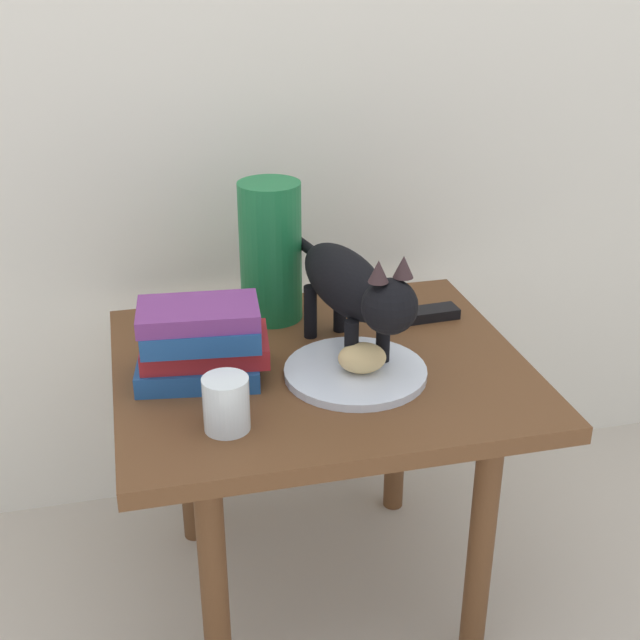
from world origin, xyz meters
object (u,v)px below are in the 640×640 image
bread_roll (362,358)px  cat (353,288)px  green_vase (271,252)px  candle_jar (226,406)px  book_stack (201,343)px  tv_remote (420,315)px  plate (355,372)px  side_table (320,399)px

bread_roll → cat: (0.00, 0.08, 0.09)m
green_vase → candle_jar: (-0.14, -0.37, -0.09)m
cat → book_stack: bearing=-177.0°
tv_remote → cat: bearing=-148.2°
book_stack → green_vase: size_ratio=0.88×
book_stack → candle_jar: book_stack is taller
tv_remote → plate: bearing=-137.8°
green_vase → candle_jar: green_vase is taller
bread_roll → cat: 0.12m
green_vase → bread_roll: bearing=-70.2°
side_table → book_stack: bearing=-177.1°
bread_roll → cat: cat is taller
green_vase → candle_jar: bearing=-110.3°
green_vase → tv_remote: (0.27, -0.08, -0.12)m
plate → bread_roll: (0.01, -0.01, 0.03)m
cat → candle_jar: size_ratio=5.55×
side_table → green_vase: 0.29m
book_stack → tv_remote: bearing=17.2°
side_table → bread_roll: (0.05, -0.07, 0.11)m
candle_jar → plate: bearing=25.7°
tv_remote → green_vase: bearing=160.1°
green_vase → tv_remote: 0.31m
side_table → green_vase: green_vase is taller
side_table → cat: bearing=3.1°
side_table → green_vase: bearing=102.8°
green_vase → tv_remote: size_ratio=1.77×
plate → book_stack: 0.26m
side_table → plate: size_ratio=2.93×
plate → book_stack: book_stack is taller
bread_roll → tv_remote: bread_roll is taller
candle_jar → book_stack: bearing=96.3°
plate → candle_jar: candle_jar is taller
plate → tv_remote: size_ratio=1.60×
side_table → bread_roll: 0.14m
book_stack → tv_remote: size_ratio=1.55×
candle_jar → green_vase: bearing=69.7°
cat → candle_jar: cat is taller
green_vase → plate: bearing=-70.8°
plate → cat: (0.01, 0.06, 0.13)m
plate → bread_roll: size_ratio=2.99×
candle_jar → tv_remote: candle_jar is taller
candle_jar → bread_roll: bearing=22.5°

